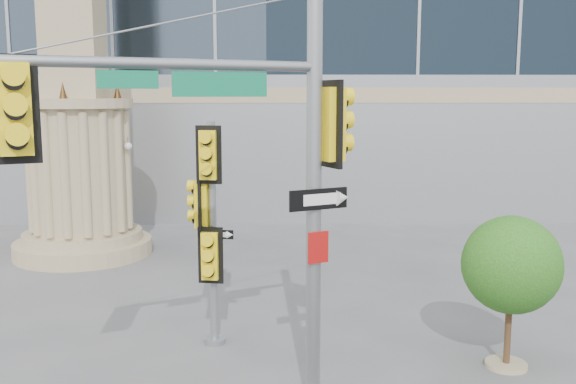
{
  "coord_description": "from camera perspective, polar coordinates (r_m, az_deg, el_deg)",
  "views": [
    {
      "loc": [
        0.25,
        -11.74,
        5.2
      ],
      "look_at": [
        0.57,
        2.0,
        3.12
      ],
      "focal_mm": 40.0,
      "sensor_mm": 36.0,
      "label": 1
    }
  ],
  "objects": [
    {
      "name": "monument",
      "position": [
        21.67,
        -18.34,
        9.01
      ],
      "size": [
        4.4,
        4.4,
        16.6
      ],
      "color": "tan",
      "rests_on": "ground"
    },
    {
      "name": "ground",
      "position": [
        12.85,
        -2.43,
        -15.29
      ],
      "size": [
        120.0,
        120.0,
        0.0
      ],
      "primitive_type": "plane",
      "color": "#545456",
      "rests_on": "ground"
    },
    {
      "name": "street_tree",
      "position": [
        12.93,
        19.35,
        -6.45
      ],
      "size": [
        1.9,
        1.86,
        2.97
      ],
      "color": "tan",
      "rests_on": "ground"
    },
    {
      "name": "main_signal_pole",
      "position": [
        9.79,
        -3.97,
        2.68
      ],
      "size": [
        4.9,
        2.59,
        6.77
      ],
      "rotation": [
        0.0,
        0.0,
        0.43
      ],
      "color": "slate",
      "rests_on": "ground"
    },
    {
      "name": "secondary_signal_pole",
      "position": [
        13.18,
        -7.06,
        -2.19
      ],
      "size": [
        0.81,
        0.68,
        4.68
      ],
      "rotation": [
        0.0,
        0.0,
        -0.15
      ],
      "color": "slate",
      "rests_on": "ground"
    }
  ]
}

